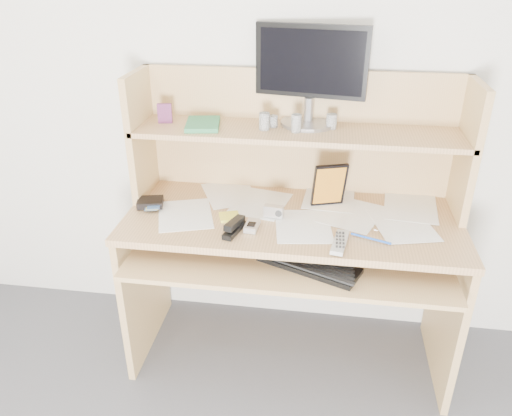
# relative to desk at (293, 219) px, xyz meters

# --- Properties ---
(back_wall) EXTENTS (3.60, 0.04, 2.50)m
(back_wall) POSITION_rel_desk_xyz_m (0.00, 0.24, 0.56)
(back_wall) COLOR silver
(back_wall) RESTS_ON floor
(desk) EXTENTS (1.40, 0.70, 1.30)m
(desk) POSITION_rel_desk_xyz_m (0.00, 0.00, 0.00)
(desk) COLOR tan
(desk) RESTS_ON floor
(paper_clutter) EXTENTS (1.32, 0.54, 0.01)m
(paper_clutter) POSITION_rel_desk_xyz_m (0.00, -0.08, 0.06)
(paper_clutter) COLOR white
(paper_clutter) RESTS_ON desk
(keyboard) EXTENTS (0.42, 0.28, 0.03)m
(keyboard) POSITION_rel_desk_xyz_m (0.08, -0.30, -0.03)
(keyboard) COLOR black
(keyboard) RESTS_ON desk
(tv_remote) EXTENTS (0.07, 0.17, 0.02)m
(tv_remote) POSITION_rel_desk_xyz_m (0.20, -0.29, 0.07)
(tv_remote) COLOR #ACACA6
(tv_remote) RESTS_ON paper_clutter
(flip_phone) EXTENTS (0.06, 0.10, 0.02)m
(flip_phone) POSITION_rel_desk_xyz_m (-0.15, -0.21, 0.07)
(flip_phone) COLOR #BDBCBF
(flip_phone) RESTS_ON paper_clutter
(stapler) EXTENTS (0.07, 0.15, 0.04)m
(stapler) POSITION_rel_desk_xyz_m (-0.22, -0.25, 0.08)
(stapler) COLOR black
(stapler) RESTS_ON paper_clutter
(wallet) EXTENTS (0.13, 0.11, 0.03)m
(wallet) POSITION_rel_desk_xyz_m (-0.62, -0.08, 0.08)
(wallet) COLOR black
(wallet) RESTS_ON paper_clutter
(sticky_note_pad) EXTENTS (0.10, 0.10, 0.01)m
(sticky_note_pad) POSITION_rel_desk_xyz_m (-0.26, -0.13, 0.06)
(sticky_note_pad) COLOR yellow
(sticky_note_pad) RESTS_ON desk
(digital_camera) EXTENTS (0.08, 0.04, 0.05)m
(digital_camera) POSITION_rel_desk_xyz_m (-0.08, -0.10, 0.09)
(digital_camera) COLOR #B9B9BB
(digital_camera) RESTS_ON paper_clutter
(game_case) EXTENTS (0.14, 0.06, 0.20)m
(game_case) POSITION_rel_desk_xyz_m (0.15, 0.03, 0.16)
(game_case) COLOR black
(game_case) RESTS_ON paper_clutter
(blue_pen) EXTENTS (0.15, 0.06, 0.01)m
(blue_pen) POSITION_rel_desk_xyz_m (0.31, -0.24, 0.07)
(blue_pen) COLOR #1747B2
(blue_pen) RESTS_ON paper_clutter
(card_box) EXTENTS (0.06, 0.03, 0.08)m
(card_box) POSITION_rel_desk_xyz_m (-0.57, 0.08, 0.43)
(card_box) COLOR maroon
(card_box) RESTS_ON desk
(shelf_book) EXTENTS (0.17, 0.21, 0.02)m
(shelf_book) POSITION_rel_desk_xyz_m (-0.40, 0.05, 0.40)
(shelf_book) COLOR #348350
(shelf_book) RESTS_ON desk
(chip_stack_a) EXTENTS (0.05, 0.05, 0.06)m
(chip_stack_a) POSITION_rel_desk_xyz_m (0.14, 0.10, 0.42)
(chip_stack_a) COLOR black
(chip_stack_a) RESTS_ON desk
(chip_stack_b) EXTENTS (0.05, 0.05, 0.07)m
(chip_stack_b) POSITION_rel_desk_xyz_m (-0.14, 0.05, 0.42)
(chip_stack_b) COLOR white
(chip_stack_b) RESTS_ON desk
(chip_stack_c) EXTENTS (0.04, 0.04, 0.05)m
(chip_stack_c) POSITION_rel_desk_xyz_m (-0.11, 0.09, 0.41)
(chip_stack_c) COLOR black
(chip_stack_c) RESTS_ON desk
(chip_stack_d) EXTENTS (0.05, 0.05, 0.07)m
(chip_stack_d) POSITION_rel_desk_xyz_m (-0.01, 0.04, 0.42)
(chip_stack_d) COLOR silver
(chip_stack_d) RESTS_ON desk
(monitor) EXTENTS (0.47, 0.23, 0.41)m
(monitor) POSITION_rel_desk_xyz_m (0.04, 0.17, 0.60)
(monitor) COLOR #9C9BA0
(monitor) RESTS_ON desk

